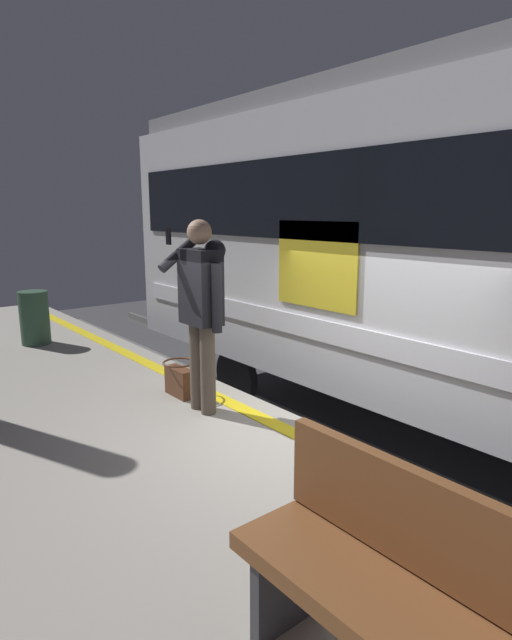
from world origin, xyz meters
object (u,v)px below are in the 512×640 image
at_px(bench, 412,598).
at_px(trash_bin, 35,318).
at_px(handbag, 179,379).
at_px(passenger, 202,301).

relative_size(bench, trash_bin, 1.93).
relative_size(handbag, bench, 0.25).
distance_m(passenger, trash_bin, 3.67).
height_order(passenger, bench, passenger).
height_order(passenger, handbag, passenger).
bearing_deg(bench, passenger, -19.75).
bearing_deg(bench, trash_bin, -5.26).
distance_m(handbag, bench, 3.65).
bearing_deg(trash_bin, passenger, -172.60).
bearing_deg(handbag, bench, 162.47).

